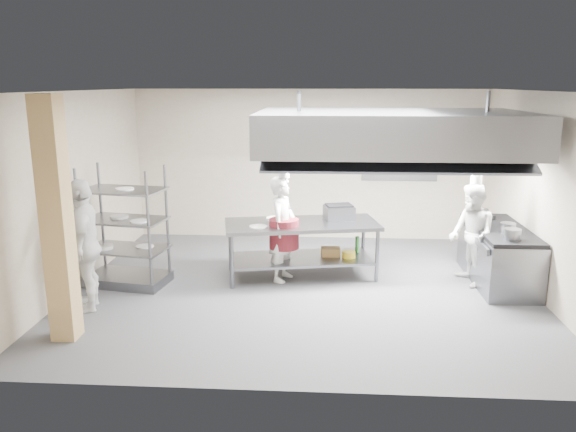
# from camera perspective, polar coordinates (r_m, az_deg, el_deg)

# --- Properties ---
(floor) EXTENTS (7.00, 7.00, 0.00)m
(floor) POSITION_cam_1_polar(r_m,az_deg,el_deg) (8.80, 1.59, -7.35)
(floor) COLOR #38383B
(floor) RESTS_ON ground
(ceiling) EXTENTS (7.00, 7.00, 0.00)m
(ceiling) POSITION_cam_1_polar(r_m,az_deg,el_deg) (8.23, 1.73, 12.57)
(ceiling) COLOR silver
(ceiling) RESTS_ON wall_back
(wall_back) EXTENTS (7.00, 0.00, 7.00)m
(wall_back) POSITION_cam_1_polar(r_m,az_deg,el_deg) (11.35, 2.18, 5.19)
(wall_back) COLOR tan
(wall_back) RESTS_ON ground
(wall_left) EXTENTS (0.00, 6.00, 6.00)m
(wall_left) POSITION_cam_1_polar(r_m,az_deg,el_deg) (9.19, -20.72, 2.39)
(wall_left) COLOR tan
(wall_left) RESTS_ON ground
(wall_right) EXTENTS (0.00, 6.00, 6.00)m
(wall_right) POSITION_cam_1_polar(r_m,az_deg,el_deg) (8.98, 24.58, 1.80)
(wall_right) COLOR tan
(wall_right) RESTS_ON ground
(column) EXTENTS (0.30, 0.30, 3.00)m
(column) POSITION_cam_1_polar(r_m,az_deg,el_deg) (7.26, -22.44, -0.51)
(column) COLOR tan
(column) RESTS_ON floor
(exhaust_hood) EXTENTS (4.00, 2.50, 0.60)m
(exhaust_hood) POSITION_cam_1_polar(r_m,az_deg,el_deg) (8.72, 10.46, 8.45)
(exhaust_hood) COLOR slate
(exhaust_hood) RESTS_ON ceiling
(hood_strip_a) EXTENTS (1.60, 0.12, 0.04)m
(hood_strip_a) POSITION_cam_1_polar(r_m,az_deg,el_deg) (8.69, 4.43, 6.50)
(hood_strip_a) COLOR white
(hood_strip_a) RESTS_ON exhaust_hood
(hood_strip_b) EXTENTS (1.60, 0.12, 0.04)m
(hood_strip_b) POSITION_cam_1_polar(r_m,az_deg,el_deg) (8.90, 16.16, 6.17)
(hood_strip_b) COLOR white
(hood_strip_b) RESTS_ON exhaust_hood
(wall_shelf) EXTENTS (1.50, 0.28, 0.04)m
(wall_shelf) POSITION_cam_1_polar(r_m,az_deg,el_deg) (11.29, 11.37, 4.90)
(wall_shelf) COLOR slate
(wall_shelf) RESTS_ON wall_back
(island) EXTENTS (2.61, 1.47, 0.91)m
(island) POSITION_cam_1_polar(r_m,az_deg,el_deg) (9.21, 1.38, -3.41)
(island) COLOR slate
(island) RESTS_ON floor
(island_worktop) EXTENTS (2.61, 1.47, 0.06)m
(island_worktop) POSITION_cam_1_polar(r_m,az_deg,el_deg) (9.09, 1.39, -0.85)
(island_worktop) COLOR slate
(island_worktop) RESTS_ON island
(island_undershelf) EXTENTS (2.40, 1.33, 0.04)m
(island_undershelf) POSITION_cam_1_polar(r_m,az_deg,el_deg) (9.25, 1.37, -4.33)
(island_undershelf) COLOR slate
(island_undershelf) RESTS_ON island
(pass_rack) EXTENTS (1.36, 0.93, 1.88)m
(pass_rack) POSITION_cam_1_polar(r_m,az_deg,el_deg) (9.09, -16.30, -1.02)
(pass_rack) COLOR slate
(pass_rack) RESTS_ON floor
(cooking_range) EXTENTS (0.80, 2.00, 0.84)m
(cooking_range) POSITION_cam_1_polar(r_m,az_deg,el_deg) (9.55, 20.56, -3.88)
(cooking_range) COLOR gray
(cooking_range) RESTS_ON floor
(range_top) EXTENTS (0.78, 1.96, 0.06)m
(range_top) POSITION_cam_1_polar(r_m,az_deg,el_deg) (9.44, 20.78, -1.27)
(range_top) COLOR black
(range_top) RESTS_ON cooking_range
(chef_head) EXTENTS (0.57, 0.71, 1.69)m
(chef_head) POSITION_cam_1_polar(r_m,az_deg,el_deg) (8.94, -0.54, -1.33)
(chef_head) COLOR white
(chef_head) RESTS_ON floor
(chef_line) EXTENTS (0.74, 0.88, 1.61)m
(chef_line) POSITION_cam_1_polar(r_m,az_deg,el_deg) (9.20, 18.13, -1.84)
(chef_line) COLOR silver
(chef_line) RESTS_ON floor
(chef_plating) EXTENTS (0.71, 1.17, 1.86)m
(chef_plating) POSITION_cam_1_polar(r_m,az_deg,el_deg) (8.26, -19.94, -2.79)
(chef_plating) COLOR white
(chef_plating) RESTS_ON floor
(griddle) EXTENTS (0.54, 0.47, 0.23)m
(griddle) POSITION_cam_1_polar(r_m,az_deg,el_deg) (9.31, 5.20, 0.34)
(griddle) COLOR slate
(griddle) RESTS_ON island_worktop
(wicker_basket) EXTENTS (0.32, 0.23, 0.14)m
(wicker_basket) POSITION_cam_1_polar(r_m,az_deg,el_deg) (9.34, 4.35, -3.63)
(wicker_basket) COLOR brown
(wicker_basket) RESTS_ON island_undershelf
(stockpot) EXTENTS (0.23, 0.23, 0.16)m
(stockpot) POSITION_cam_1_polar(r_m,az_deg,el_deg) (9.11, 21.43, -1.14)
(stockpot) COLOR gray
(stockpot) RESTS_ON range_top
(plate_stack) EXTENTS (0.28, 0.28, 0.05)m
(plate_stack) POSITION_cam_1_polar(r_m,az_deg,el_deg) (9.17, -16.16, -3.07)
(plate_stack) COLOR white
(plate_stack) RESTS_ON pass_rack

